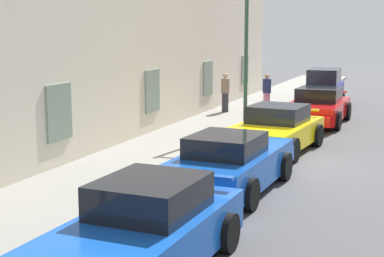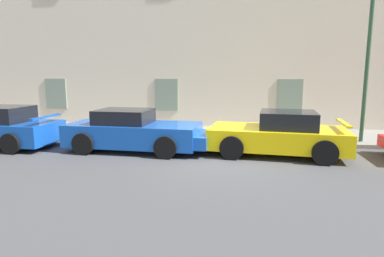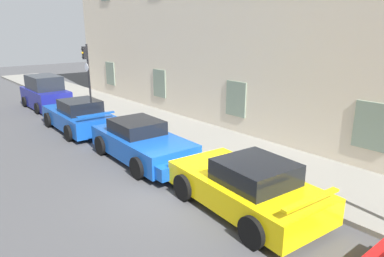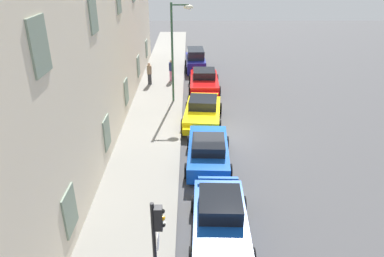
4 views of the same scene
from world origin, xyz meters
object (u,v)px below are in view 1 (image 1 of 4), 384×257
Objects in this scene: street_lamp at (257,8)px; sportscar_yellow_flank at (233,163)px; sportscar_tail_end at (316,108)px; pedestrian_admiring at (267,92)px; sportscar_white_middle at (273,132)px; hatchback_distant at (324,90)px; sportscar_red_lead at (136,238)px; pedestrian_strolling at (225,92)px.

sportscar_yellow_flank is at bearing -168.28° from street_lamp.
pedestrian_admiring is (1.90, 2.53, 0.35)m from sportscar_tail_end.
hatchback_distant is at bearing 1.31° from sportscar_white_middle.
street_lamp is at bearing 11.72° from sportscar_yellow_flank.
hatchback_distant is at bearing -29.82° from pedestrian_admiring.
street_lamp reaches higher than sportscar_tail_end.
hatchback_distant is at bearing -8.83° from street_lamp.
sportscar_red_lead is at bearing -178.23° from sportscar_white_middle.
sportscar_tail_end is (10.35, -0.18, 0.01)m from sportscar_yellow_flank.
sportscar_tail_end is at bearing -173.88° from hatchback_distant.
sportscar_white_middle is 0.98× the size of sportscar_tail_end.
sportscar_red_lead reaches higher than sportscar_white_middle.
sportscar_white_middle reaches higher than sportscar_yellow_flank.
hatchback_distant is at bearing 6.12° from sportscar_tail_end.
pedestrian_admiring is 0.98× the size of pedestrian_strolling.
sportscar_white_middle is 2.83× the size of pedestrian_strolling.
sportscar_tail_end is 1.22× the size of hatchback_distant.
street_lamp is 5.73m from pedestrian_admiring.
street_lamp reaches higher than hatchback_distant.
sportscar_yellow_flank is 12.47m from pedestrian_admiring.
sportscar_red_lead is 1.22× the size of hatchback_distant.
pedestrian_strolling is at bearing 119.56° from pedestrian_admiring.
pedestrian_admiring reaches higher than sportscar_tail_end.
sportscar_white_middle is (4.45, 0.13, 0.01)m from sportscar_yellow_flank.
sportscar_red_lead is 1.02× the size of sportscar_white_middle.
pedestrian_strolling is at bearing 29.22° from sportscar_white_middle.
pedestrian_admiring reaches higher than sportscar_yellow_flank.
sportscar_red_lead is at bearing -178.48° from hatchback_distant.
sportscar_yellow_flank is at bearing -178.59° from hatchback_distant.
pedestrian_strolling reaches higher than sportscar_white_middle.
street_lamp reaches higher than pedestrian_strolling.
sportscar_red_lead is 21.07m from hatchback_distant.
hatchback_distant reaches higher than sportscar_white_middle.
pedestrian_strolling is (3.55, 2.36, -3.48)m from street_lamp.
street_lamp is (13.17, 1.79, 3.86)m from sportscar_red_lead.
pedestrian_admiring is (4.47, 0.73, -3.51)m from street_lamp.
sportscar_yellow_flank is 12.01m from pedestrian_strolling.
sportscar_red_lead is 1.00× the size of sportscar_yellow_flank.
sportscar_red_lead is 15.75m from sportscar_tail_end.
sportscar_tail_end is 4.97m from street_lamp.
pedestrian_strolling is (11.32, 3.97, 0.39)m from sportscar_yellow_flank.
sportscar_red_lead is 0.99× the size of sportscar_tail_end.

